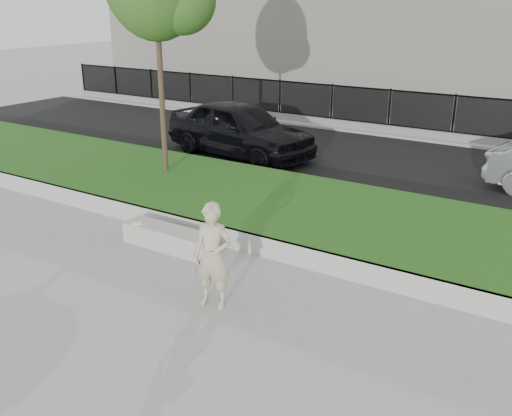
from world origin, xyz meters
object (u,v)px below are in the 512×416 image
Objects in this scene: car_dark at (240,129)px; book at (137,223)px; stone_bench at (170,239)px; man at (213,256)px.

book is at bearing -153.34° from car_dark.
stone_bench is 2.45m from man.
book is at bearing 144.19° from man.
man is 8.93m from car_dark.
man reaches higher than stone_bench.
book is at bearing -169.14° from stone_bench.
man is at bearing -32.86° from stone_bench.
car_dark is (-2.66, 6.34, 0.67)m from stone_bench.
car_dark is at bearing 112.80° from stone_bench.
car_dark is at bearing 71.34° from book.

